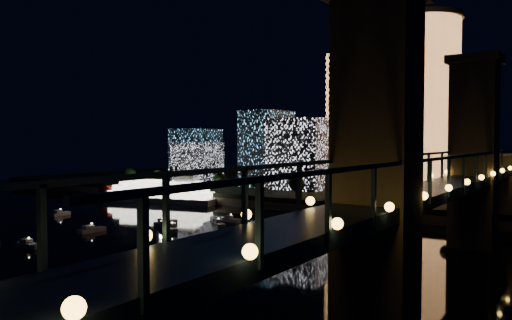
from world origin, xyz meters
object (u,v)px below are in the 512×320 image
(truss_bridge, at_px, (422,204))
(tower_rectangular, at_px, (353,121))
(riverboat, at_px, (156,193))
(tower_cylindrical, at_px, (421,105))

(truss_bridge, bearing_deg, tower_rectangular, 117.82)
(tower_rectangular, distance_m, riverboat, 103.47)
(tower_cylindrical, xyz_separation_m, tower_rectangular, (-36.94, 11.67, -5.73))
(tower_cylindrical, bearing_deg, riverboat, -148.02)
(truss_bridge, bearing_deg, riverboat, 154.25)
(tower_cylindrical, relative_size, tower_rectangular, 1.17)
(tower_rectangular, bearing_deg, riverboat, -130.50)
(tower_rectangular, bearing_deg, truss_bridge, -62.18)
(truss_bridge, bearing_deg, tower_cylindrical, 106.16)
(tower_rectangular, xyz_separation_m, truss_bridge, (74.41, -140.99, -21.71))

